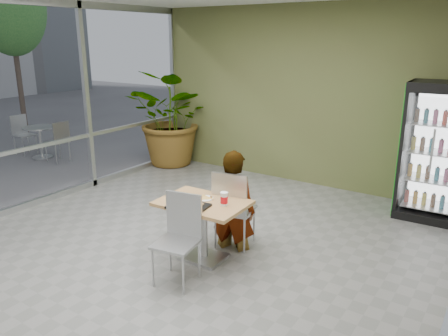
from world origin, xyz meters
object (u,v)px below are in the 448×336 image
at_px(chair_far, 232,204).
at_px(seated_woman, 233,210).
at_px(soda_cup, 224,199).
at_px(chair_near, 180,231).
at_px(cafeteria_tray, 188,206).
at_px(potted_plant, 174,118).
at_px(beverage_fridge, 436,152).
at_px(dining_table, 203,218).

height_order(chair_far, seated_woman, seated_woman).
bearing_deg(soda_cup, chair_near, -112.56).
relative_size(chair_near, cafeteria_tray, 2.22).
height_order(chair_far, chair_near, chair_far).
bearing_deg(potted_plant, beverage_fridge, -0.84).
bearing_deg(seated_woman, cafeteria_tray, 67.02).
relative_size(dining_table, chair_far, 1.03).
distance_m(seated_woman, soda_cup, 0.58).
bearing_deg(dining_table, beverage_fridge, 55.46).
distance_m(dining_table, soda_cup, 0.40).
distance_m(dining_table, chair_near, 0.50).
xyz_separation_m(chair_near, soda_cup, (0.22, 0.54, 0.25)).
bearing_deg(chair_far, potted_plant, -51.62).
bearing_deg(potted_plant, chair_far, -39.61).
distance_m(chair_near, beverage_fridge, 4.01).
xyz_separation_m(dining_table, beverage_fridge, (2.04, 2.96, 0.48)).
distance_m(chair_near, seated_woman, 0.99).
xyz_separation_m(chair_near, beverage_fridge, (1.98, 3.45, 0.44)).
xyz_separation_m(cafeteria_tray, potted_plant, (-2.97, 3.27, 0.24)).
height_order(chair_far, cafeteria_tray, chair_far).
xyz_separation_m(chair_far, cafeteria_tray, (-0.16, -0.67, 0.16)).
distance_m(chair_far, potted_plant, 4.09).
height_order(chair_far, soda_cup, chair_far).
bearing_deg(chair_far, seated_woman, -80.16).
distance_m(dining_table, chair_far, 0.46).
xyz_separation_m(dining_table, cafeteria_tray, (-0.03, -0.24, 0.23)).
height_order(dining_table, potted_plant, potted_plant).
relative_size(dining_table, seated_woman, 0.67).
distance_m(seated_woman, beverage_fridge, 3.17).
bearing_deg(cafeteria_tray, dining_table, 83.18).
height_order(dining_table, beverage_fridge, beverage_fridge).
relative_size(dining_table, potted_plant, 0.53).
distance_m(cafeteria_tray, potted_plant, 4.42).
height_order(dining_table, soda_cup, soda_cup).
relative_size(beverage_fridge, potted_plant, 1.01).
xyz_separation_m(chair_far, seated_woman, (-0.02, 0.06, -0.11)).
bearing_deg(soda_cup, beverage_fridge, 58.92).
distance_m(chair_far, chair_near, 0.94).
height_order(dining_table, chair_far, chair_far).
bearing_deg(chair_far, soda_cup, 97.75).
xyz_separation_m(seated_woman, cafeteria_tray, (-0.14, -0.73, 0.27)).
bearing_deg(potted_plant, dining_table, -45.29).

